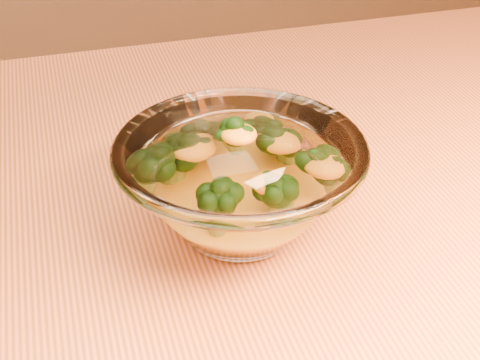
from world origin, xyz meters
The scene contains 4 objects.
table centered at (0.00, 0.00, 0.65)m, with size 1.20×0.80×0.75m.
glass_bowl centered at (-0.04, -0.02, 0.80)m, with size 0.20×0.20×0.09m.
cheese_sauce centered at (-0.04, -0.02, 0.78)m, with size 0.10×0.10×0.03m, color orange.
broccoli_heap centered at (-0.04, -0.01, 0.81)m, with size 0.16×0.13×0.07m.
Camera 1 is at (-0.16, -0.45, 1.11)m, focal length 50.00 mm.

